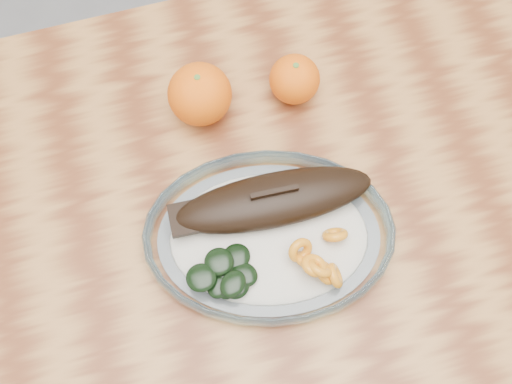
% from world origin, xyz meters
% --- Properties ---
extents(ground, '(3.00, 3.00, 0.00)m').
position_xyz_m(ground, '(0.00, 0.00, 0.00)').
color(ground, slate).
rests_on(ground, ground).
extents(dining_table, '(1.20, 0.80, 0.75)m').
position_xyz_m(dining_table, '(0.00, 0.00, 0.65)').
color(dining_table, brown).
rests_on(dining_table, ground).
extents(plated_meal, '(0.68, 0.68, 0.08)m').
position_xyz_m(plated_meal, '(0.02, -0.00, 0.77)').
color(plated_meal, white).
rests_on(plated_meal, dining_table).
extents(orange_left, '(0.09, 0.09, 0.09)m').
position_xyz_m(orange_left, '(-0.02, 0.20, 0.79)').
color(orange_left, '#F95905').
rests_on(orange_left, dining_table).
extents(orange_right, '(0.07, 0.07, 0.07)m').
position_xyz_m(orange_right, '(0.11, 0.19, 0.78)').
color(orange_right, '#F95905').
rests_on(orange_right, dining_table).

